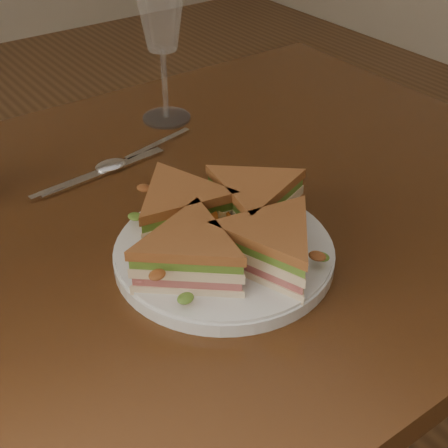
% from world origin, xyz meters
% --- Properties ---
extents(table, '(1.20, 0.80, 0.75)m').
position_xyz_m(table, '(0.00, 0.00, 0.65)').
color(table, '#331A0B').
rests_on(table, ground).
extents(plate, '(0.26, 0.26, 0.02)m').
position_xyz_m(plate, '(0.03, -0.12, 0.76)').
color(plate, white).
rests_on(plate, table).
extents(sandwich_wedges, '(0.30, 0.30, 0.06)m').
position_xyz_m(sandwich_wedges, '(0.03, -0.12, 0.80)').
color(sandwich_wedges, '#FEE5BC').
rests_on(sandwich_wedges, plate).
extents(crisps_mound, '(0.09, 0.09, 0.05)m').
position_xyz_m(crisps_mound, '(0.03, -0.12, 0.79)').
color(crisps_mound, '#B15616').
rests_on(crisps_mound, plate).
extents(spoon, '(0.18, 0.06, 0.01)m').
position_xyz_m(spoon, '(0.04, 0.16, 0.75)').
color(spoon, silver).
rests_on(spoon, table).
extents(knife, '(0.22, 0.03, 0.00)m').
position_xyz_m(knife, '(-0.01, 0.14, 0.75)').
color(knife, silver).
rests_on(knife, table).
extents(wine_glass, '(0.09, 0.09, 0.24)m').
position_xyz_m(wine_glass, '(0.17, 0.24, 0.93)').
color(wine_glass, white).
rests_on(wine_glass, table).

